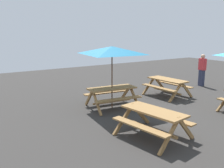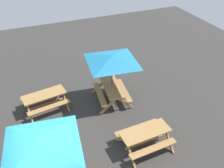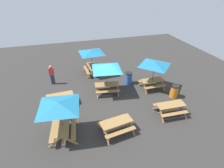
# 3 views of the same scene
# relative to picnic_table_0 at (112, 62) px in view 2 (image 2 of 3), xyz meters

# --- Properties ---
(picnic_table_0) EXTENTS (2.81, 2.81, 2.34)m
(picnic_table_0) POSITION_rel_picnic_table_0_xyz_m (0.00, 0.00, 0.00)
(picnic_table_0) COLOR olive
(picnic_table_0) RESTS_ON ground
(picnic_table_2) EXTENTS (1.98, 1.75, 0.81)m
(picnic_table_2) POSITION_rel_picnic_table_0_xyz_m (-2.88, 0.56, -1.43)
(picnic_table_2) COLOR olive
(picnic_table_2) RESTS_ON ground
(picnic_table_5) EXTENTS (1.87, 1.61, 0.81)m
(picnic_table_5) POSITION_rel_picnic_table_0_xyz_m (0.06, -2.97, -1.43)
(picnic_table_5) COLOR olive
(picnic_table_5) RESTS_ON ground
(picnic_table_6) EXTENTS (2.80, 2.80, 2.34)m
(picnic_table_6) POSITION_rel_picnic_table_0_xyz_m (-3.40, -3.46, 0.00)
(picnic_table_6) COLOR olive
(picnic_table_6) RESTS_ON ground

